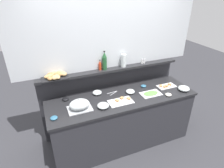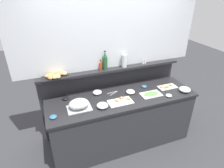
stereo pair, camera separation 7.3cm
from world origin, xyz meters
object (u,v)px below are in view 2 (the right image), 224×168
Objects in this scene: glass_bowl_medium at (97,92)px; condiment_bowl_teal at (53,117)px; cold_cuts_platter at (151,94)px; water_carafe at (124,61)px; glass_bowl_small at (185,90)px; condiment_bowl_cream at (66,98)px; pepper_shaker at (145,61)px; bread_basket at (56,74)px; serving_tongs at (113,93)px; serving_cloche at (79,104)px; sandwich_platter_front at (167,87)px; hot_sauce_bottle at (101,65)px; salt_shaker at (143,62)px; sandwich_platter_side at (121,101)px; condiment_bowl_dark at (144,86)px; glass_bowl_extra at (130,92)px; wine_bottle_green at (105,61)px; condiment_bowl_red at (169,95)px; glass_bowl_large at (103,106)px.

condiment_bowl_teal is at bearing -151.75° from glass_bowl_medium.
water_carafe is at bearing 114.93° from cold_cuts_platter.
condiment_bowl_teal is at bearing 178.93° from glass_bowl_small.
pepper_shaker reaches higher than condiment_bowl_cream.
glass_bowl_small is 0.46× the size of bread_basket.
cold_cuts_platter is 1.35m from condiment_bowl_cream.
serving_tongs is 0.84m from pepper_shaker.
condiment_bowl_teal is at bearing -161.62° from serving_tongs.
bread_basket reaches higher than serving_cloche.
sandwich_platter_front is 1.83× the size of hot_sauce_bottle.
water_carafe is at bearing 29.11° from serving_cloche.
salt_shaker is at bearing -1.74° from hot_sauce_bottle.
sandwich_platter_side reaches higher than condiment_bowl_dark.
wine_bottle_green is (-0.30, 0.39, 0.43)m from glass_bowl_extra.
sandwich_platter_side is (-0.92, -0.14, -0.00)m from sandwich_platter_front.
glass_bowl_extra is 1.03m from condiment_bowl_cream.
salt_shaker reaches higher than condiment_bowl_red.
glass_bowl_large is 0.96× the size of hot_sauce_bottle.
glass_bowl_medium is 1.02× the size of glass_bowl_extra.
hot_sauce_bottle reaches higher than condiment_bowl_red.
glass_bowl_small is (1.73, -0.13, -0.04)m from serving_cloche.
cold_cuts_platter is at bearing -42.99° from wine_bottle_green.
serving_cloche is 2.31× the size of glass_bowl_medium.
condiment_bowl_cream is at bearing -169.65° from water_carafe.
sandwich_platter_side is 2.55× the size of glass_bowl_extra.
sandwich_platter_front is 1.72× the size of glass_bowl_small.
hot_sauce_bottle reaches higher than bread_basket.
water_carafe is at bearing 133.75° from condiment_bowl_dark.
condiment_bowl_cream is 0.57× the size of hot_sauce_bottle.
sandwich_platter_side is 1.07m from bread_basket.
condiment_bowl_red reaches higher than serving_tongs.
pepper_shaker is (0.70, 0.56, 0.35)m from sandwich_platter_side.
salt_shaker is (-0.45, 0.64, 0.32)m from glass_bowl_small.
glass_bowl_large is 0.90× the size of glass_bowl_small.
condiment_bowl_dark is 0.49× the size of serving_tongs.
salt_shaker and pepper_shaker have the same top height.
bread_basket reaches higher than condiment_bowl_dark.
hot_sauce_bottle is 0.42m from water_carafe.
condiment_bowl_dark is at bearing -23.86° from hot_sauce_bottle.
hot_sauce_bottle is 0.83m from pepper_shaker.
wine_bottle_green reaches higher than condiment_bowl_red.
sandwich_platter_front is 0.79× the size of bread_basket.
salt_shaker is (1.43, 0.19, 0.34)m from condiment_bowl_cream.
serving_cloche is 1.40m from salt_shaker.
pepper_shaker is 0.39× the size of water_carafe.
wine_bottle_green is at bearing 127.03° from glass_bowl_extra.
condiment_bowl_dark is 1.06× the size of pepper_shaker.
bread_basket reaches higher than glass_bowl_medium.
sandwich_platter_side is at bearing -153.29° from condiment_bowl_dark.
serving_tongs is at bearing 162.09° from glass_bowl_small.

